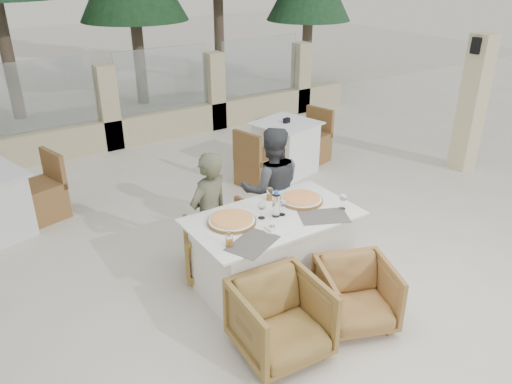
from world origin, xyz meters
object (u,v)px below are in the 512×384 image
beer_glass_right (270,194)px  wine_glass_corner (343,200)px  pizza_left (232,220)px  diner_left (209,216)px  water_bottle (276,204)px  bg_table_b (286,148)px  wine_glass_centre (262,209)px  dining_table (273,251)px  armchair_far_right (274,219)px  armchair_far_left (214,248)px  armchair_near_right (356,295)px  wine_glass_near (282,206)px  pizza_right (302,199)px  beer_glass_left (229,239)px  diner_right (271,189)px  armchair_near_left (281,319)px  olive_dish (272,228)px

beer_glass_right → wine_glass_corner: bearing=-49.5°
pizza_left → diner_left: (-0.01, 0.41, -0.14)m
water_bottle → bg_table_b: (1.78, 2.25, -0.51)m
pizza_left → wine_glass_centre: 0.29m
dining_table → wine_glass_corner: wine_glass_corner is taller
armchair_far_right → armchair_far_left: bearing=0.8°
armchair_near_right → wine_glass_near: bearing=125.4°
pizza_right → dining_table: bearing=-166.2°
beer_glass_left → pizza_right: bearing=17.8°
diner_left → water_bottle: bearing=111.9°
pizza_left → dining_table: bearing=-14.6°
water_bottle → beer_glass_right: water_bottle is taller
armchair_near_right → water_bottle: bearing=129.0°
wine_glass_near → pizza_right: bearing=20.7°
pizza_left → armchair_near_right: 1.28m
armchair_far_right → beer_glass_right: bearing=40.1°
wine_glass_corner → wine_glass_near: bearing=158.3°
diner_right → armchair_near_left: bearing=81.5°
armchair_far_left → armchair_far_right: armchair_far_right is taller
dining_table → wine_glass_near: (0.08, -0.02, 0.48)m
wine_glass_near → olive_dish: bearing=-143.0°
wine_glass_centre → beer_glass_right: wine_glass_centre is taller
beer_glass_right → olive_dish: (-0.33, -0.51, -0.04)m
wine_glass_centre → olive_dish: size_ratio=1.67×
armchair_near_right → bg_table_b: (1.51, 3.10, 0.09)m
wine_glass_corner → armchair_near_left: size_ratio=0.26×
dining_table → water_bottle: water_bottle is taller
bg_table_b → armchair_far_left: bearing=-155.5°
dining_table → pizza_right: (0.41, 0.10, 0.41)m
wine_glass_near → wine_glass_centre: bearing=165.3°
water_bottle → diner_left: 0.72m
water_bottle → beer_glass_left: 0.67m
wine_glass_near → armchair_far_right: 0.96m
water_bottle → wine_glass_corner: size_ratio=1.40×
pizza_right → armchair_near_right: (-0.12, -0.96, -0.51)m
armchair_far_left → diner_left: size_ratio=0.47×
beer_glass_left → diner_left: (0.21, 0.74, -0.17)m
wine_glass_centre → wine_glass_near: 0.20m
pizza_left → armchair_far_right: size_ratio=0.68×
dining_table → olive_dish: bearing=-128.1°
pizza_left → diner_left: diner_left is taller
wine_glass_centre → pizza_right: bearing=7.8°
wine_glass_corner → beer_glass_right: size_ratio=1.46×
armchair_far_left → diner_right: 0.88m
diner_right → bg_table_b: (1.39, 1.62, -0.31)m
pizza_right → wine_glass_corner: size_ratio=2.29×
wine_glass_near → diner_left: size_ratio=0.14×
pizza_left → armchair_near_left: bearing=-95.4°
diner_left → bg_table_b: diner_left is taller
bg_table_b → armchair_near_left: bearing=-141.0°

